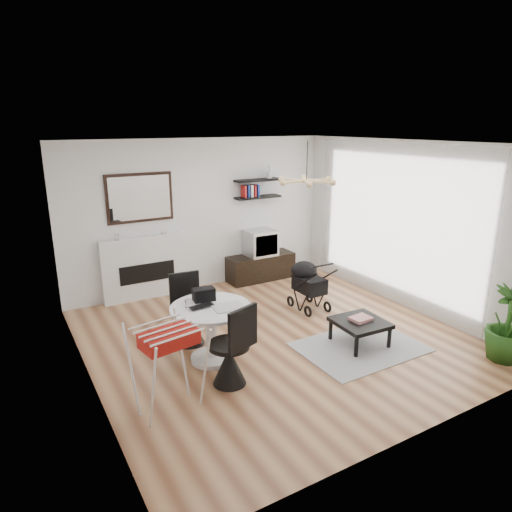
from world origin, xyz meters
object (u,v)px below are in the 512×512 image
fireplace (145,260)px  potted_plant (508,324)px  crt_tv (260,243)px  coffee_table (360,323)px  dining_table (211,325)px  stroller (308,287)px  tv_console (261,267)px  drying_rack (168,367)px

fireplace → potted_plant: fireplace is taller
crt_tv → potted_plant: size_ratio=0.57×
crt_tv → coffee_table: size_ratio=0.81×
crt_tv → coffee_table: crt_tv is taller
dining_table → coffee_table: bearing=-17.6°
fireplace → stroller: size_ratio=2.50×
fireplace → coffee_table: fireplace is taller
tv_console → crt_tv: size_ratio=2.36×
stroller → dining_table: bearing=-158.9°
stroller → coffee_table: bearing=-95.5°
tv_console → potted_plant: size_ratio=1.35×
tv_console → potted_plant: potted_plant is taller
tv_console → stroller: bearing=-92.3°
stroller → coffee_table: stroller is taller
fireplace → dining_table: fireplace is taller
tv_console → dining_table: dining_table is taller
fireplace → tv_console: bearing=-4.3°
dining_table → coffee_table: size_ratio=1.48×
dining_table → drying_rack: 1.12m
crt_tv → dining_table: bearing=-131.8°
stroller → fireplace: bearing=140.7°
crt_tv → stroller: size_ratio=0.65×
drying_rack → tv_console: bearing=36.7°
fireplace → coffee_table: size_ratio=3.12×
crt_tv → dining_table: crt_tv is taller
dining_table → drying_rack: size_ratio=1.06×
fireplace → drying_rack: bearing=-103.3°
fireplace → potted_plant: size_ratio=2.20×
stroller → potted_plant: (1.18, -2.67, 0.12)m
crt_tv → coffee_table: 3.06m
drying_rack → stroller: (2.93, 1.54, -0.14)m
drying_rack → fireplace: bearing=66.9°
potted_plant → coffee_table: bearing=136.5°
drying_rack → dining_table: bearing=32.1°
drying_rack → coffee_table: bearing=-7.1°
potted_plant → tv_console: bearing=104.6°
dining_table → potted_plant: 3.77m
crt_tv → stroller: (-0.05, -1.61, -0.37)m
fireplace → stroller: (2.14, -1.78, -0.31)m
tv_console → potted_plant: 4.43m
tv_console → fireplace: bearing=175.7°
coffee_table → crt_tv: bearing=86.2°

